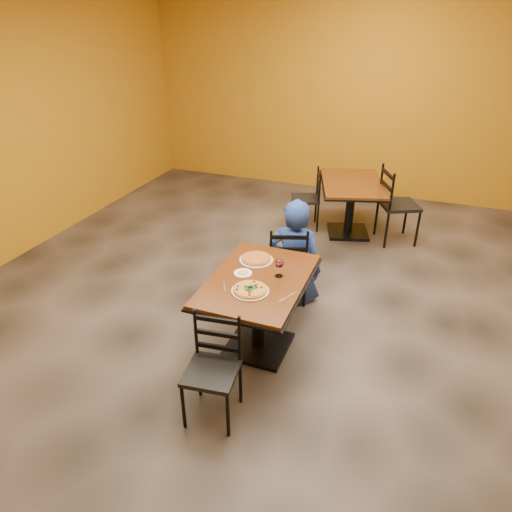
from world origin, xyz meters
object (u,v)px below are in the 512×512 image
at_px(diner, 295,250).
at_px(plate_main, 250,291).
at_px(table_main, 258,297).
at_px(chair_main_far, 288,262).
at_px(chair_second_left, 305,199).
at_px(table_second, 351,196).
at_px(pizza_main, 250,289).
at_px(wine_glass, 279,267).
at_px(chair_second_right, 399,205).
at_px(side_plate, 243,273).
at_px(chair_main_near, 211,373).
at_px(pizza_far, 256,258).
at_px(plate_far, 256,260).

xyz_separation_m(diner, plate_main, (-0.04, -1.16, 0.19)).
bearing_deg(table_main, chair_main_far, 90.68).
bearing_deg(chair_second_left, chair_main_far, -9.03).
bearing_deg(table_second, pizza_main, -95.55).
distance_m(plate_main, wine_glass, 0.36).
bearing_deg(wine_glass, chair_second_right, 73.69).
bearing_deg(chair_main_far, plate_main, 72.38).
distance_m(chair_main_far, chair_second_left, 1.89).
distance_m(table_second, chair_second_right, 0.64).
bearing_deg(side_plate, wine_glass, 13.36).
xyz_separation_m(chair_main_near, side_plate, (-0.12, 0.91, 0.33)).
xyz_separation_m(table_main, chair_second_right, (0.94, 2.78, -0.05)).
bearing_deg(side_plate, pizza_main, -55.98).
distance_m(chair_second_left, side_plate, 2.77).
height_order(pizza_main, wine_glass, wine_glass).
height_order(chair_second_left, diner, diner).
bearing_deg(plate_main, chair_main_far, 91.05).
bearing_deg(side_plate, chair_main_far, 80.79).
xyz_separation_m(table_main, side_plate, (-0.15, 0.03, 0.20)).
relative_size(diner, side_plate, 7.11).
bearing_deg(table_main, chair_second_left, 96.88).
height_order(table_second, wine_glass, wine_glass).
distance_m(chair_second_left, diner, 1.87).
relative_size(table_main, chair_main_near, 1.46).
relative_size(pizza_far, side_plate, 1.75).
xyz_separation_m(table_second, plate_far, (-0.43, -2.48, 0.20)).
xyz_separation_m(table_main, wine_glass, (0.15, 0.10, 0.28)).
bearing_deg(pizza_main, plate_main, 0.00).
distance_m(table_main, wine_glass, 0.34).
relative_size(table_second, chair_second_right, 1.36).
height_order(chair_second_right, wine_glass, chair_second_right).
bearing_deg(chair_main_far, pizza_main, 72.38).
bearing_deg(side_plate, chair_second_left, 93.75).
distance_m(chair_second_left, wine_glass, 2.75).
xyz_separation_m(chair_second_left, wine_glass, (0.49, -2.68, 0.42)).
bearing_deg(diner, side_plate, 75.37).
xyz_separation_m(chair_main_near, wine_glass, (0.19, 0.98, 0.42)).
xyz_separation_m(table_second, chair_second_right, (0.64, 0.00, -0.05)).
bearing_deg(chair_second_left, chair_main_near, -14.28).
height_order(table_second, plate_far, plate_far).
bearing_deg(chair_main_far, table_main, 72.01).
distance_m(table_main, chair_second_left, 2.80).
xyz_separation_m(chair_main_far, side_plate, (-0.14, -0.89, 0.32)).
xyz_separation_m(chair_second_left, plate_far, (0.20, -2.48, 0.33)).
xyz_separation_m(chair_main_near, pizza_main, (0.05, 0.66, 0.35)).
xyz_separation_m(chair_main_near, plate_main, (0.05, 0.66, 0.33)).
xyz_separation_m(pizza_main, wine_glass, (0.14, 0.32, 0.07)).
relative_size(chair_main_near, pizza_main, 2.96).
bearing_deg(wine_glass, pizza_main, -114.34).
bearing_deg(diner, plate_main, 85.98).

